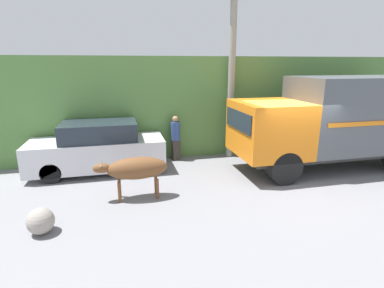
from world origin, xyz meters
name	(u,v)px	position (x,y,z in m)	size (l,w,h in m)	color
ground_plane	(288,179)	(0.00, 0.00, 0.00)	(60.00, 60.00, 0.00)	gray
hillside_embankment	(227,98)	(0.00, 6.10, 1.99)	(32.00, 5.75, 3.98)	#568442
cargo_truck	(341,119)	(2.30, 0.67, 1.80)	(7.31, 2.42, 3.27)	#2D2D2D
brown_cow	(136,169)	(-4.98, -0.27, 0.88)	(2.03, 0.63, 1.21)	brown
parked_suv	(98,148)	(-6.13, 2.24, 0.85)	(4.57, 1.75, 1.78)	silver
pedestrian_on_hill	(176,136)	(-3.26, 2.90, 0.97)	(0.45, 0.45, 1.76)	#38332D
utility_pole	(232,69)	(-1.03, 2.87, 3.52)	(0.90, 0.26, 6.84)	gray
roadside_rock	(41,221)	(-7.19, -1.63, 0.30)	(0.60, 0.60, 0.60)	gray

